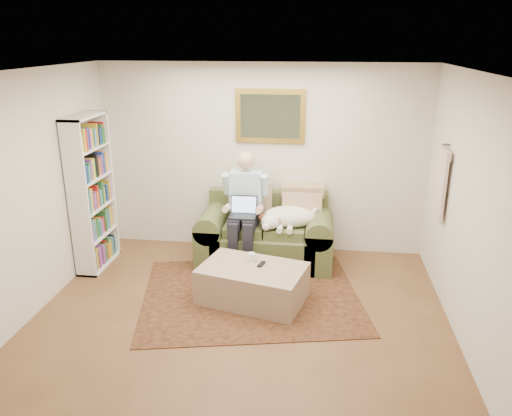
% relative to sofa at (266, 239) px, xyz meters
% --- Properties ---
extents(room_shell, '(4.51, 5.00, 2.61)m').
position_rel_sofa_xyz_m(room_shell, '(-0.11, -1.66, 0.99)').
color(room_shell, brown).
rests_on(room_shell, ground).
extents(rug, '(2.87, 2.49, 0.01)m').
position_rel_sofa_xyz_m(rug, '(-0.06, -1.01, -0.30)').
color(rug, black).
rests_on(rug, room_shell).
extents(sofa, '(1.79, 0.91, 1.07)m').
position_rel_sofa_xyz_m(sofa, '(0.00, 0.00, 0.00)').
color(sofa, '#626A38').
rests_on(sofa, room_shell).
extents(seated_man, '(0.59, 0.84, 1.50)m').
position_rel_sofa_xyz_m(seated_man, '(-0.27, -0.16, 0.44)').
color(seated_man, '#8CC2D8').
rests_on(seated_man, sofa).
extents(laptop, '(0.35, 0.27, 0.25)m').
position_rel_sofa_xyz_m(laptop, '(-0.27, -0.23, 0.48)').
color(laptop, black).
rests_on(laptop, seated_man).
extents(sleeping_dog, '(0.74, 0.46, 0.27)m').
position_rel_sofa_xyz_m(sleeping_dog, '(0.32, -0.09, 0.37)').
color(sleeping_dog, white).
rests_on(sleeping_dog, sofa).
extents(ottoman, '(1.31, 1.00, 0.42)m').
position_rel_sofa_xyz_m(ottoman, '(-0.03, -1.11, -0.10)').
color(ottoman, tan).
rests_on(ottoman, room_shell).
extents(coffee_mug, '(0.08, 0.08, 0.10)m').
position_rel_sofa_xyz_m(coffee_mug, '(-0.06, -0.95, 0.16)').
color(coffee_mug, white).
rests_on(coffee_mug, ottoman).
extents(tv_remote, '(0.09, 0.16, 0.02)m').
position_rel_sofa_xyz_m(tv_remote, '(0.07, -1.05, 0.12)').
color(tv_remote, black).
rests_on(tv_remote, ottoman).
extents(bookshelf, '(0.28, 0.80, 2.00)m').
position_rel_sofa_xyz_m(bookshelf, '(-2.21, -0.41, 0.69)').
color(bookshelf, white).
rests_on(bookshelf, room_shell).
extents(wall_mirror, '(0.94, 0.04, 0.72)m').
position_rel_sofa_xyz_m(wall_mirror, '(0.00, 0.46, 1.59)').
color(wall_mirror, gold).
rests_on(wall_mirror, room_shell).
extents(hanging_shirt, '(0.06, 0.52, 0.90)m').
position_rel_sofa_xyz_m(hanging_shirt, '(2.08, -0.41, 1.04)').
color(hanging_shirt, beige).
rests_on(hanging_shirt, room_shell).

